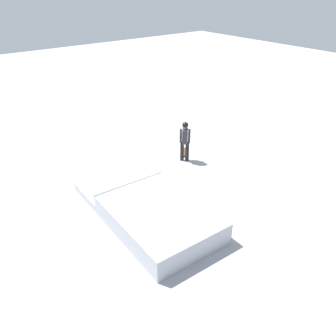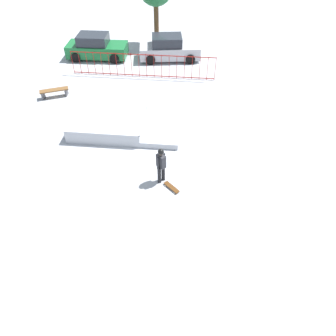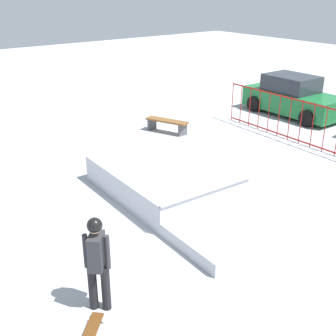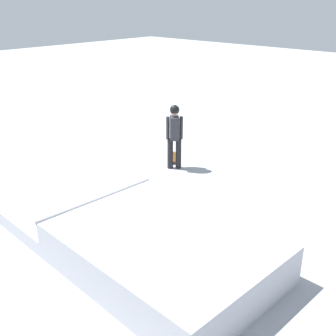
{
  "view_description": "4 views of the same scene",
  "coord_description": "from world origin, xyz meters",
  "px_view_note": "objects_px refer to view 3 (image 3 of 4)",
  "views": [
    {
      "loc": [
        -7.8,
        5.53,
        6.85
      ],
      "look_at": [
        0.5,
        -0.96,
        0.9
      ],
      "focal_mm": 36.56,
      "sensor_mm": 36.0,
      "label": 1
    },
    {
      "loc": [
        2.72,
        -12.44,
        9.6
      ],
      "look_at": [
        2.16,
        -3.17,
        1.0
      ],
      "focal_mm": 34.11,
      "sensor_mm": 36.0,
      "label": 2
    },
    {
      "loc": [
        7.18,
        -5.56,
        5.06
      ],
      "look_at": [
        -1.08,
        0.79,
        0.6
      ],
      "focal_mm": 46.55,
      "sensor_mm": 36.0,
      "label": 3
    },
    {
      "loc": [
        -5.16,
        4.88,
        4.31
      ],
      "look_at": [
        0.49,
        -1.18,
        0.9
      ],
      "focal_mm": 45.02,
      "sensor_mm": 36.0,
      "label": 4
    }
  ],
  "objects_px": {
    "skate_ramp": "(173,187)",
    "skateboard": "(91,331)",
    "parked_car_green": "(293,97)",
    "skater": "(97,258)",
    "park_bench": "(167,123)"
  },
  "relations": [
    {
      "from": "skater",
      "to": "skateboard",
      "type": "bearing_deg",
      "value": 0.06
    },
    {
      "from": "skater",
      "to": "parked_car_green",
      "type": "distance_m",
      "value": 13.2
    },
    {
      "from": "skate_ramp",
      "to": "skater",
      "type": "relative_size",
      "value": 3.19
    },
    {
      "from": "skate_ramp",
      "to": "skateboard",
      "type": "xyz_separation_m",
      "value": [
        2.91,
        -3.91,
        -0.24
      ]
    },
    {
      "from": "skate_ramp",
      "to": "parked_car_green",
      "type": "height_order",
      "value": "parked_car_green"
    },
    {
      "from": "skateboard",
      "to": "park_bench",
      "type": "bearing_deg",
      "value": -178.96
    },
    {
      "from": "skater",
      "to": "park_bench",
      "type": "distance_m",
      "value": 9.36
    },
    {
      "from": "skater",
      "to": "skateboard",
      "type": "distance_m",
      "value": 1.12
    },
    {
      "from": "skate_ramp",
      "to": "skateboard",
      "type": "height_order",
      "value": "skate_ramp"
    },
    {
      "from": "skateboard",
      "to": "parked_car_green",
      "type": "height_order",
      "value": "parked_car_green"
    },
    {
      "from": "skate_ramp",
      "to": "parked_car_green",
      "type": "xyz_separation_m",
      "value": [
        -2.97,
        8.55,
        0.41
      ]
    },
    {
      "from": "skateboard",
      "to": "parked_car_green",
      "type": "relative_size",
      "value": 0.17
    },
    {
      "from": "skater",
      "to": "skateboard",
      "type": "relative_size",
      "value": 2.43
    },
    {
      "from": "park_bench",
      "to": "parked_car_green",
      "type": "height_order",
      "value": "parked_car_green"
    },
    {
      "from": "skate_ramp",
      "to": "parked_car_green",
      "type": "bearing_deg",
      "value": 111.46
    }
  ]
}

